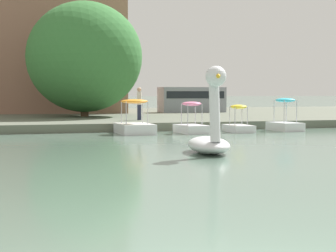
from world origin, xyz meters
TOP-DOWN VIEW (x-y plane):
  - shore_bank_far at (0.00, 34.66)m, footprint 114.41×26.71m
  - swan_boat at (3.86, 11.23)m, footprint 1.56×2.72m
  - pedal_boat_orange at (3.73, 20.10)m, footprint 1.45×2.29m
  - pedal_boat_pink at (6.29, 19.70)m, footprint 1.22×1.99m
  - pedal_boat_yellow at (8.63, 19.76)m, footprint 1.08×1.84m
  - pedal_boat_cyan at (11.15, 19.91)m, footprint 1.17×1.87m
  - tree_willow_overhanging at (2.96, 29.60)m, footprint 9.51×9.65m
  - person_on_path at (5.02, 24.34)m, footprint 0.28×0.28m
  - parked_van at (11.71, 34.97)m, footprint 4.81×1.98m

SIDE VIEW (x-z plane):
  - shore_bank_far at x=0.00m, z-range 0.00..0.40m
  - pedal_boat_yellow at x=8.63m, z-range -0.30..0.98m
  - pedal_boat_pink at x=6.29m, z-range -0.33..1.10m
  - pedal_boat_orange at x=3.73m, z-range -0.35..1.20m
  - pedal_boat_cyan at x=11.15m, z-range -0.33..1.24m
  - swan_boat at x=3.86m, z-range -0.67..1.91m
  - person_on_path at x=5.02m, z-range 0.45..2.16m
  - parked_van at x=11.71m, z-range 0.48..2.33m
  - tree_willow_overhanging at x=2.96m, z-range 0.53..7.43m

